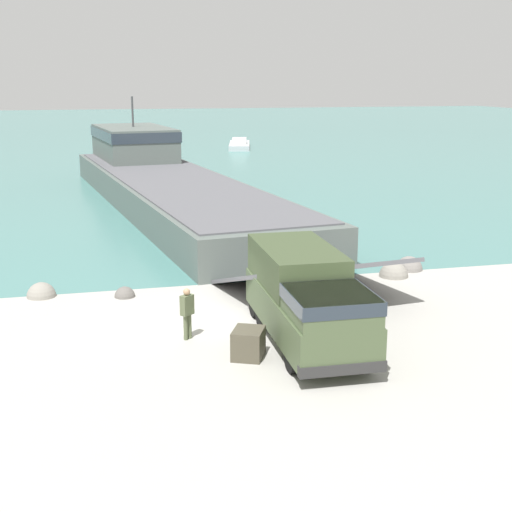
# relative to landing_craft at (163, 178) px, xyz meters

# --- Properties ---
(ground_plane) EXTENTS (240.00, 240.00, 0.00)m
(ground_plane) POSITION_rel_landing_craft_xyz_m (-1.72, -25.93, -1.59)
(ground_plane) COLOR #A8A59E
(water_surface) EXTENTS (240.00, 180.00, 0.01)m
(water_surface) POSITION_rel_landing_craft_xyz_m (-1.72, 68.52, -1.59)
(water_surface) COLOR #477F7A
(water_surface) RESTS_ON ground_plane
(landing_craft) EXTENTS (12.07, 42.93, 6.92)m
(landing_craft) POSITION_rel_landing_craft_xyz_m (0.00, 0.00, 0.00)
(landing_craft) COLOR #56605B
(landing_craft) RESTS_ON ground_plane
(military_truck) EXTENTS (2.69, 7.41, 2.89)m
(military_truck) POSITION_rel_landing_craft_xyz_m (1.30, -28.74, -0.09)
(military_truck) COLOR #475638
(military_truck) RESTS_ON ground_plane
(soldier_on_ramp) EXTENTS (0.49, 0.46, 1.73)m
(soldier_on_ramp) POSITION_rel_landing_craft_xyz_m (-2.38, -27.63, -0.60)
(soldier_on_ramp) COLOR #566042
(soldier_on_ramp) RESTS_ON ground_plane
(moored_boat_a) EXTENTS (4.43, 9.26, 1.27)m
(moored_boat_a) POSITION_rel_landing_craft_xyz_m (13.67, 36.93, -1.17)
(moored_boat_a) COLOR #B7BABF
(moored_boat_a) RESTS_ON ground_plane
(cargo_crate) EXTENTS (1.26, 1.35, 0.89)m
(cargo_crate) POSITION_rel_landing_craft_xyz_m (-0.82, -29.64, -1.15)
(cargo_crate) COLOR #4C4738
(cargo_crate) RESTS_ON ground_plane
(shoreline_rock_a) EXTENTS (1.20, 1.20, 1.20)m
(shoreline_rock_a) POSITION_rel_landing_craft_xyz_m (8.52, -21.31, -1.59)
(shoreline_rock_a) COLOR gray
(shoreline_rock_a) RESTS_ON ground_plane
(shoreline_rock_b) EXTENTS (1.13, 1.13, 1.13)m
(shoreline_rock_b) POSITION_rel_landing_craft_xyz_m (-7.26, -21.61, -1.59)
(shoreline_rock_b) COLOR gray
(shoreline_rock_b) RESTS_ON ground_plane
(shoreline_rock_c) EXTENTS (1.26, 1.26, 1.26)m
(shoreline_rock_c) POSITION_rel_landing_craft_xyz_m (7.37, -22.20, -1.59)
(shoreline_rock_c) COLOR gray
(shoreline_rock_c) RESTS_ON ground_plane
(shoreline_rock_d) EXTENTS (0.81, 0.81, 0.81)m
(shoreline_rock_d) POSITION_rel_landing_craft_xyz_m (-4.09, -22.42, -1.59)
(shoreline_rock_d) COLOR #66605B
(shoreline_rock_d) RESTS_ON ground_plane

